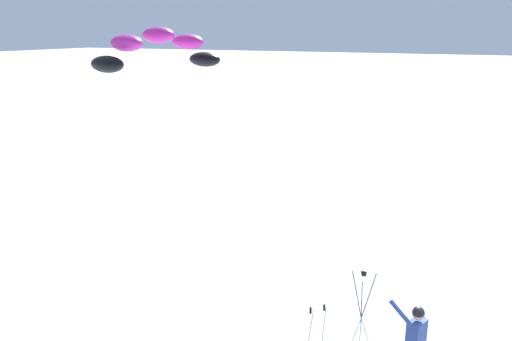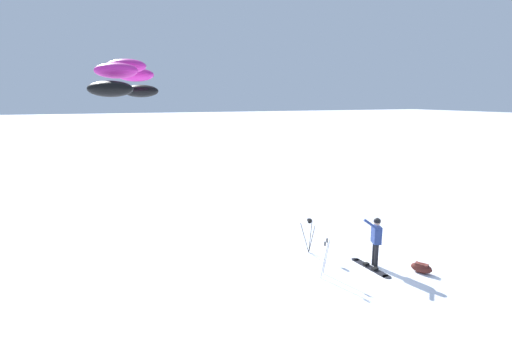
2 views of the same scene
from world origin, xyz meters
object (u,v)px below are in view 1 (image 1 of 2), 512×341
at_px(snowboarder, 416,337).
at_px(camera_tripod, 363,284).
at_px(traction_kite, 159,49).
at_px(ski_poles, 317,324).

xyz_separation_m(snowboarder, camera_tripod, (1.51, -1.99, -0.15)).
height_order(traction_kite, ski_poles, traction_kite).
bearing_deg(camera_tripod, ski_poles, 74.81).
height_order(camera_tripod, ski_poles, camera_tripod).
bearing_deg(ski_poles, traction_kite, -25.17).
relative_size(camera_tripod, ski_poles, 1.06).
distance_m(snowboarder, camera_tripod, 2.50).
bearing_deg(snowboarder, camera_tripod, -52.84).
distance_m(snowboarder, ski_poles, 2.06).
bearing_deg(snowboarder, traction_kite, -19.20).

